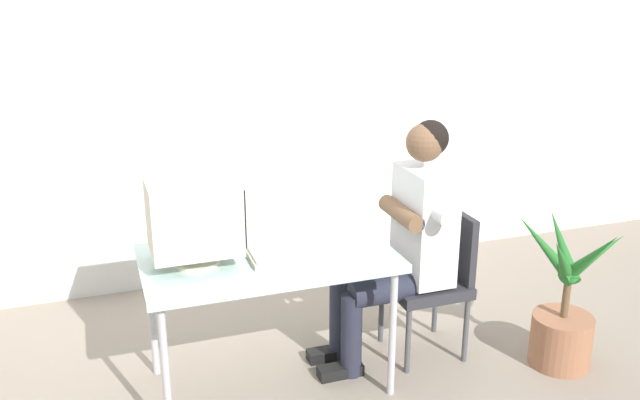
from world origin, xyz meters
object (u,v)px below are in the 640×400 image
object	(u,v)px
desk	(268,264)
person_seated	(406,237)
crt_monitor	(194,217)
office_chair	(435,274)
potted_plant	(564,313)
keyboard	(262,250)

from	to	relation	value
desk	person_seated	distance (m)	0.76
desk	crt_monitor	size ratio (longest dim) A/B	2.90
office_chair	potted_plant	size ratio (longest dim) A/B	0.94
keyboard	crt_monitor	bearing A→B (deg)	-175.98
desk	crt_monitor	xyz separation A→B (m)	(-0.34, 0.01, 0.29)
crt_monitor	person_seated	world-z (taller)	person_seated
person_seated	potted_plant	world-z (taller)	person_seated
office_chair	potted_plant	world-z (taller)	potted_plant
keyboard	office_chair	bearing A→B (deg)	0.36
person_seated	potted_plant	size ratio (longest dim) A/B	1.53
person_seated	potted_plant	distance (m)	0.95
keyboard	potted_plant	xyz separation A→B (m)	(1.56, -0.35, -0.44)
keyboard	person_seated	size ratio (longest dim) A/B	0.32
office_chair	potted_plant	xyz separation A→B (m)	(0.59, -0.36, -0.16)
keyboard	person_seated	xyz separation A→B (m)	(0.78, 0.01, -0.04)
person_seated	crt_monitor	bearing A→B (deg)	-178.51
office_chair	potted_plant	bearing A→B (deg)	-31.27
person_seated	potted_plant	xyz separation A→B (m)	(0.78, -0.36, -0.40)
crt_monitor	office_chair	world-z (taller)	crt_monitor
crt_monitor	office_chair	size ratio (longest dim) A/B	0.52
keyboard	office_chair	world-z (taller)	office_chair
desk	person_seated	size ratio (longest dim) A/B	0.92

